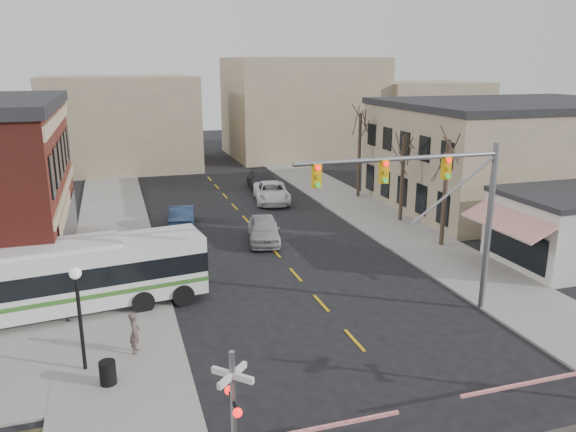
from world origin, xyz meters
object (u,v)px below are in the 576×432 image
Objects in this scene: rr_crossing_west at (249,415)px; car_d at (261,180)px; trash_bin at (108,373)px; car_c at (272,192)px; pedestrian_far at (71,303)px; car_b at (182,216)px; pedestrian_near at (135,333)px; car_a at (264,229)px; traffic_signal_mast at (440,196)px; street_lamp at (78,297)px; transit_bus at (66,277)px.

car_d is at bearing 74.68° from rr_crossing_west.
trash_bin is 0.15× the size of car_c.
trash_bin is 6.31m from pedestrian_far.
pedestrian_near is at bearing 85.63° from car_b.
rr_crossing_west is 1.12× the size of car_a.
rr_crossing_west reaches higher than car_b.
car_d is (-0.60, 28.79, -4.92)m from traffic_signal_mast.
street_lamp is 2.93m from pedestrian_near.
transit_bus is at bearing -117.24° from car_d.
traffic_signal_mast reaches higher than car_a.
car_d is 3.56× the size of pedestrian_far.
pedestrian_far reaches higher than car_b.
car_b is at bearing 87.05° from rr_crossing_west.
transit_bus is at bearing -133.75° from car_a.
car_c is (-1.06, 23.59, -4.89)m from traffic_signal_mast.
pedestrian_far is at bearing -118.20° from car_c.
trash_bin is 20.72m from car_b.
transit_bus reaches higher than pedestrian_far.
car_a is at bearing 73.87° from rr_crossing_west.
pedestrian_far is (0.20, -0.86, -0.96)m from transit_bus.
trash_bin is at bearing 84.01° from car_b.
street_lamp is 0.69× the size of car_c.
transit_bus is 7.58× the size of pedestrian_near.
car_c is at bearing -88.82° from car_d.
street_lamp is at bearing -110.47° from car_d.
rr_crossing_west is at bearing -144.11° from traffic_signal_mast.
street_lamp reaches higher than trash_bin.
trash_bin is at bearing -173.38° from traffic_signal_mast.
rr_crossing_west is 26.11m from car_b.
car_a is 0.84× the size of car_c.
pedestrian_near reaches higher than car_d.
transit_bus is at bearing 98.91° from street_lamp.
rr_crossing_west is at bearing -57.51° from street_lamp.
trash_bin is 0.51× the size of pedestrian_near.
transit_bus is at bearing 70.67° from car_b.
car_d is (0.46, 5.20, -0.02)m from car_c.
transit_bus reaches higher than car_b.
trash_bin is 33.45m from car_d.
car_a is at bearing -25.13° from pedestrian_near.
transit_bus is 17.42m from traffic_signal_mast.
traffic_signal_mast is 6.21× the size of pedestrian_far.
street_lamp is 5.28m from pedestrian_far.
pedestrian_near is (-8.78, -12.79, 0.13)m from car_a.
car_b is 2.81× the size of pedestrian_near.
car_d is at bearing 91.19° from traffic_signal_mast.
car_c is at bearing 62.14° from trash_bin.
pedestrian_near is at bearing 108.87° from rr_crossing_west.
traffic_signal_mast is at bearing -18.20° from transit_bus.
pedestrian_near is at bearing -108.26° from car_c.
street_lamp reaches higher than pedestrian_far.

